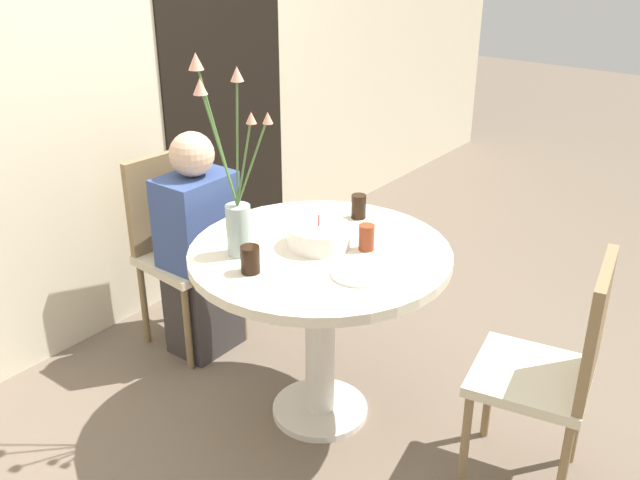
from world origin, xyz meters
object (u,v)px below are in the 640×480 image
object	(u,v)px
birthday_cake	(319,236)
side_plate	(358,275)
person_woman	(200,253)
flower_vase	(234,194)
drink_glass_0	(359,206)
chair_right_flank	(178,239)
chair_left_flank	(557,364)
drink_glass_2	(367,237)
drink_glass_1	(250,259)

from	to	relation	value
birthday_cake	side_plate	size ratio (longest dim) A/B	1.29
side_plate	person_woman	xyz separation A→B (m)	(0.16, 1.00, -0.27)
flower_vase	drink_glass_0	size ratio (longest dim) A/B	7.15
side_plate	drink_glass_0	bearing A→B (deg)	34.40
drink_glass_0	chair_right_flank	bearing A→B (deg)	107.34
chair_right_flank	flower_vase	size ratio (longest dim) A/B	1.27
chair_left_flank	side_plate	xyz separation A→B (m)	(-0.26, 0.66, 0.25)
drink_glass_2	flower_vase	bearing A→B (deg)	131.34
drink_glass_1	drink_glass_2	bearing A→B (deg)	-28.73
chair_right_flank	drink_glass_2	xyz separation A→B (m)	(0.03, -1.06, 0.29)
flower_vase	drink_glass_1	world-z (taller)	flower_vase
flower_vase	drink_glass_1	distance (m)	0.25
flower_vase	side_plate	size ratio (longest dim) A/B	3.86
drink_glass_1	chair_right_flank	bearing A→B (deg)	65.37
chair_left_flank	drink_glass_0	world-z (taller)	chair_left_flank
chair_right_flank	chair_left_flank	distance (m)	1.82
side_plate	birthday_cake	bearing A→B (deg)	66.46
chair_right_flank	chair_left_flank	size ratio (longest dim) A/B	1.00
drink_glass_1	side_plate	bearing A→B (deg)	-56.98
birthday_cake	flower_vase	world-z (taller)	flower_vase
side_plate	drink_glass_1	bearing A→B (deg)	123.02
chair_left_flank	flower_vase	bearing A→B (deg)	-81.82
drink_glass_0	person_woman	size ratio (longest dim) A/B	0.09
chair_right_flank	drink_glass_1	xyz separation A→B (m)	(-0.38, -0.83, 0.29)
drink_glass_2	person_woman	distance (m)	0.95
chair_right_flank	side_plate	world-z (taller)	chair_right_flank
chair_right_flank	birthday_cake	bearing A→B (deg)	-88.56
chair_right_flank	drink_glass_0	xyz separation A→B (m)	(0.27, -0.86, 0.29)
flower_vase	drink_glass_0	world-z (taller)	flower_vase
side_plate	person_woman	size ratio (longest dim) A/B	0.17
side_plate	drink_glass_1	size ratio (longest dim) A/B	1.89
flower_vase	drink_glass_0	distance (m)	0.62
flower_vase	person_woman	distance (m)	0.78
flower_vase	person_woman	bearing A→B (deg)	61.62
side_plate	drink_glass_1	world-z (taller)	drink_glass_1
chair_right_flank	birthday_cake	world-z (taller)	chair_right_flank
birthday_cake	drink_glass_2	distance (m)	0.19
birthday_cake	side_plate	distance (m)	0.29
chair_left_flank	drink_glass_2	size ratio (longest dim) A/B	9.23
drink_glass_2	person_woman	size ratio (longest dim) A/B	0.09
drink_glass_0	drink_glass_2	distance (m)	0.31
drink_glass_2	birthday_cake	bearing A→B (deg)	116.99
chair_right_flank	drink_glass_0	world-z (taller)	chair_right_flank
drink_glass_2	person_woman	bearing A→B (deg)	92.76
flower_vase	drink_glass_0	xyz separation A→B (m)	(0.56, -0.17, -0.19)
chair_right_flank	flower_vase	bearing A→B (deg)	-108.54
chair_left_flank	birthday_cake	distance (m)	0.98
chair_left_flank	chair_right_flank	bearing A→B (deg)	-97.92
drink_glass_2	chair_right_flank	bearing A→B (deg)	91.60
flower_vase	drink_glass_2	distance (m)	0.53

